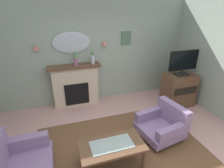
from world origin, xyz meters
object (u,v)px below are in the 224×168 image
mantel_vase_right (93,56)px  wall_sconce_right (104,43)px  framed_picture (126,38)px  armchair_near_fireplace (163,124)px  tv_cabinet (178,90)px  mantel_vase_left (75,58)px  coffee_table (112,147)px  tv_flatscreen (184,62)px  wall_mirror (71,43)px  fireplace (76,86)px  wall_sconce_left (36,47)px

mantel_vase_right → wall_sconce_right: wall_sconce_right is taller
mantel_vase_right → framed_picture: (1.00, 0.18, 0.38)m
armchair_near_fireplace → tv_cabinet: size_ratio=1.05×
mantel_vase_left → wall_sconce_right: (0.80, 0.12, 0.31)m
coffee_table → tv_flatscreen: size_ratio=1.31×
mantel_vase_right → tv_cabinet: size_ratio=0.44×
wall_mirror → wall_sconce_right: size_ratio=6.86×
mantel_vase_right → coffee_table: 2.50m
framed_picture → coffee_table: size_ratio=0.33×
armchair_near_fireplace → tv_flatscreen: tv_flatscreen is taller
wall_mirror → coffee_table: size_ratio=0.87×
wall_mirror → tv_cabinet: wall_mirror is taller
wall_mirror → coffee_table: (0.28, -2.45, -1.33)m
fireplace → armchair_near_fireplace: (1.55, -1.92, -0.27)m
mantel_vase_left → framed_picture: 1.51m
tv_cabinet → tv_flatscreen: size_ratio=1.07×
fireplace → coffee_table: (0.28, -2.31, -0.19)m
wall_sconce_right → tv_cabinet: (1.84, -0.95, -1.21)m
mantel_vase_right → tv_cabinet: (2.19, -0.83, -0.92)m
wall_mirror → framed_picture: size_ratio=2.67×
wall_sconce_right → armchair_near_fireplace: 2.53m
framed_picture → armchair_near_fireplace: size_ratio=0.38×
mantel_vase_right → framed_picture: 1.09m
mantel_vase_right → wall_mirror: size_ratio=0.42×
mantel_vase_left → tv_flatscreen: size_ratio=0.45×
wall_sconce_right → armchair_near_fireplace: bearing=-70.8°
wall_sconce_right → mantel_vase_right: bearing=-161.1°
coffee_table → mantel_vase_right: bearing=84.6°
wall_mirror → coffee_table: wall_mirror is taller
wall_sconce_left → armchair_near_fireplace: wall_sconce_left is taller
tv_cabinet → framed_picture: bearing=139.6°
mantel_vase_right → coffee_table: bearing=-95.4°
armchair_near_fireplace → tv_cabinet: tv_cabinet is taller
mantel_vase_left → coffee_table: size_ratio=0.34×
mantel_vase_right → framed_picture: framed_picture is taller
armchair_near_fireplace → wall_mirror: bearing=127.0°
mantel_vase_left → wall_sconce_left: 0.96m
wall_sconce_left → coffee_table: 2.95m
tv_flatscreen → wall_mirror: bearing=159.1°
wall_sconce_left → tv_cabinet: 3.86m
tv_cabinet → tv_flatscreen: 0.80m
framed_picture → coffee_table: (-1.22, -2.46, -1.37)m
wall_mirror → tv_flatscreen: 2.92m
wall_sconce_left → tv_flatscreen: wall_sconce_left is taller
wall_sconce_left → tv_flatscreen: bearing=-15.4°
wall_sconce_left → wall_sconce_right: size_ratio=1.00×
wall_mirror → mantel_vase_right: bearing=-18.8°
mantel_vase_right → armchair_near_fireplace: mantel_vase_right is taller
fireplace → tv_flatscreen: 2.91m
wall_sconce_right → mantel_vase_left: bearing=-171.5°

